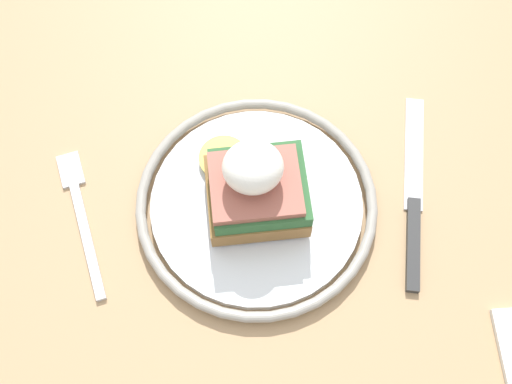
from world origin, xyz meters
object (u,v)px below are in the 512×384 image
sandwich (255,185)px  fork (81,215)px  knife (413,205)px  plate (256,204)px

sandwich → fork: (-0.17, 0.01, -0.05)m
fork → knife: knife is taller
sandwich → knife: size_ratio=0.55×
plate → fork: 0.17m
plate → sandwich: bearing=132.5°
fork → knife: (0.32, -0.02, 0.00)m
plate → knife: (0.15, -0.02, -0.01)m
plate → fork: size_ratio=1.48×
plate → knife: plate is taller
sandwich → knife: (0.15, -0.02, -0.05)m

